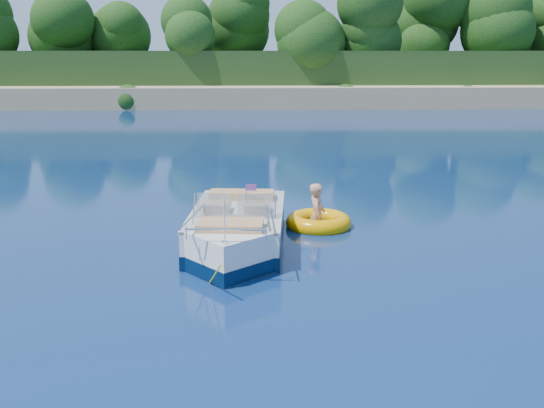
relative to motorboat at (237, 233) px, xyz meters
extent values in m
plane|color=#0A1C48|center=(-0.47, -3.43, -0.33)|extent=(160.00, 160.00, 0.00)
cube|color=tan|center=(-0.47, 34.57, 0.17)|extent=(170.00, 8.00, 2.00)
cube|color=#1C3716|center=(-0.47, 61.57, 0.67)|extent=(170.00, 56.00, 6.00)
cylinder|color=black|center=(-18.47, 37.07, 2.77)|extent=(0.44, 0.44, 3.20)
sphere|color=black|center=(-18.47, 37.07, 5.81)|extent=(5.28, 5.28, 5.28)
cylinder|color=black|center=(-0.47, 38.57, 2.97)|extent=(0.44, 0.44, 3.60)
sphere|color=black|center=(-0.47, 38.57, 6.39)|extent=(5.94, 5.94, 5.94)
cylinder|color=black|center=(19.53, 36.57, 2.47)|extent=(0.44, 0.44, 2.60)
sphere|color=black|center=(19.53, 36.57, 4.94)|extent=(4.29, 4.29, 4.29)
cube|color=white|center=(0.03, 0.34, -0.06)|extent=(2.07, 3.55, 0.95)
cube|color=white|center=(-0.10, -1.27, -0.06)|extent=(1.80, 1.80, 0.95)
cube|color=#051635|center=(0.03, 0.34, -0.19)|extent=(2.10, 3.58, 0.27)
cube|color=#051635|center=(-0.10, -1.27, -0.19)|extent=(1.84, 1.84, 0.27)
cube|color=tan|center=(0.05, 0.61, 0.21)|extent=(1.63, 2.50, 0.09)
cube|color=white|center=(0.03, 0.34, 0.39)|extent=(2.11, 3.55, 0.05)
cube|color=black|center=(0.17, 2.21, -0.02)|extent=(0.52, 0.35, 0.81)
cube|color=#8C9EA5|center=(-0.43, -0.25, 0.65)|extent=(0.74, 0.39, 0.44)
cube|color=#8C9EA5|center=(0.38, -0.32, 0.65)|extent=(0.72, 0.28, 0.44)
cube|color=tan|center=(-0.40, 0.15, 0.42)|extent=(0.53, 0.53, 0.36)
cube|color=tan|center=(0.41, 0.09, 0.42)|extent=(0.53, 0.53, 0.36)
cube|color=tan|center=(0.10, 1.25, 0.42)|extent=(1.44, 0.61, 0.34)
cube|color=tan|center=(-0.09, -1.10, 0.40)|extent=(1.24, 0.77, 0.31)
cylinder|color=white|center=(-0.15, -1.95, 0.80)|extent=(0.03, 0.03, 0.77)
cube|color=red|center=(0.30, -0.31, 1.01)|extent=(0.20, 0.03, 0.13)
cube|color=silver|center=(-0.16, -2.00, 0.44)|extent=(0.09, 0.06, 0.05)
cylinder|color=#F4F81A|center=(-0.32, -2.30, -0.02)|extent=(0.28, 0.94, 0.69)
torus|color=#E99C01|center=(1.85, 1.55, -0.23)|extent=(1.95, 1.95, 0.40)
torus|color=red|center=(1.85, 1.55, -0.21)|extent=(1.61, 1.61, 0.13)
imported|color=tan|center=(1.80, 1.48, -0.33)|extent=(0.42, 0.85, 1.63)
camera|label=1|loc=(0.26, -11.75, 3.55)|focal=40.00mm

